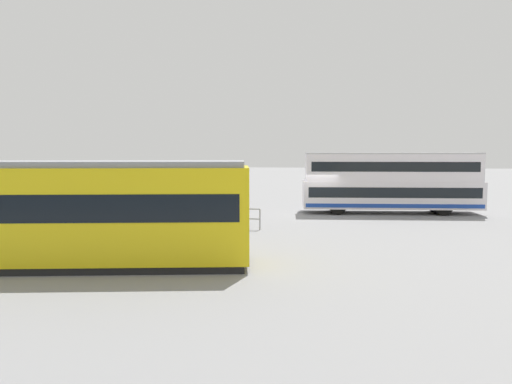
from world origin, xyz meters
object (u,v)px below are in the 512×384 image
info_sign (108,195)px  double_decker_bus (390,182)px  tram_yellow (18,213)px  pedestrian_near_railing (244,210)px

info_sign → double_decker_bus: bearing=-153.3°
double_decker_bus → tram_yellow: size_ratio=0.70×
double_decker_bus → tram_yellow: (14.65, 16.13, -0.08)m
tram_yellow → pedestrian_near_railing: size_ratio=10.14×
double_decker_bus → info_sign: 17.14m
pedestrian_near_railing → info_sign: info_sign is taller
pedestrian_near_railing → info_sign: bearing=8.5°
tram_yellow → info_sign: (0.67, -8.44, -0.18)m
double_decker_bus → info_sign: double_decker_bus is taller
tram_yellow → info_sign: bearing=-85.5°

